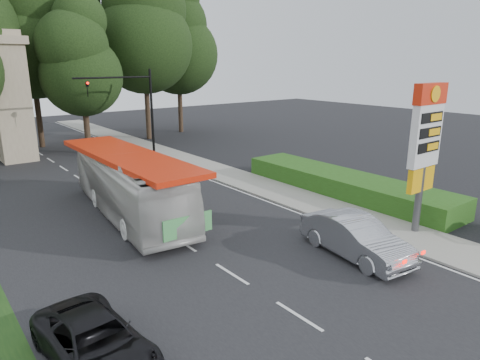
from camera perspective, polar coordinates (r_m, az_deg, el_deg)
ground at (r=13.89m, az=9.38°, el=-18.44°), size 120.00×120.00×0.00m
road_surface at (r=22.81m, az=-13.31°, el=-4.70°), size 14.00×80.00×0.02m
sidewalk_right at (r=27.19m, az=3.09°, el=-0.90°), size 3.00×80.00×0.12m
hedge at (r=26.50m, az=13.74°, el=-0.55°), size 3.00×14.00×1.20m
gas_station_pylon at (r=20.57m, az=23.51°, el=5.07°), size 2.10×0.45×6.85m
traffic_signal_mast at (r=34.88m, az=-13.70°, el=10.03°), size 6.10×0.35×7.20m
monument at (r=38.32m, az=-28.27°, el=9.75°), size 3.00×3.00×10.05m
tree_center_right at (r=43.85m, az=-26.52°, el=18.25°), size 9.24×9.24×18.15m
tree_east_near at (r=47.03m, az=-20.67°, el=16.91°), size 8.12×8.12×15.95m
tree_east_mid at (r=45.30m, az=-12.84°, el=19.70°), size 9.52×9.52×18.70m
tree_far_east at (r=49.34m, az=-8.31°, el=18.36°), size 8.68×8.68×17.05m
tree_monument_right at (r=39.09m, az=-20.52°, el=14.95°), size 6.72×6.72×13.20m
transit_bus at (r=22.62m, az=-14.52°, el=-0.64°), size 4.01×11.91×3.25m
sedan_silver at (r=18.15m, az=15.13°, el=-7.35°), size 2.40×5.24×1.66m
suv_charcoal at (r=12.51m, az=-18.74°, el=-19.85°), size 2.42×4.71×1.27m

